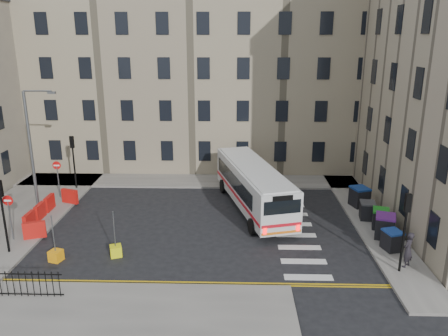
{
  "coord_description": "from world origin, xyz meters",
  "views": [
    {
      "loc": [
        0.35,
        -25.18,
        11.41
      ],
      "look_at": [
        -0.42,
        2.69,
        3.0
      ],
      "focal_mm": 35.0,
      "sensor_mm": 36.0,
      "label": 1
    }
  ],
  "objects_px": {
    "wheelie_bin_a": "(392,240)",
    "bollard_chevron": "(116,251)",
    "wheelie_bin_b": "(385,226)",
    "wheelie_bin_d": "(367,210)",
    "bus": "(253,185)",
    "wheelie_bin_c": "(380,219)",
    "wheelie_bin_e": "(359,197)",
    "bollard_yellow": "(56,256)",
    "streetlamp": "(31,150)",
    "pedestrian": "(408,250)"
  },
  "relations": [
    {
      "from": "wheelie_bin_d",
      "to": "bus",
      "type": "bearing_deg",
      "value": 173.32
    },
    {
      "from": "pedestrian",
      "to": "bollard_yellow",
      "type": "bearing_deg",
      "value": -45.69
    },
    {
      "from": "wheelie_bin_a",
      "to": "wheelie_bin_e",
      "type": "xyz_separation_m",
      "value": [
        -0.05,
        6.49,
        0.11
      ]
    },
    {
      "from": "wheelie_bin_a",
      "to": "wheelie_bin_b",
      "type": "height_order",
      "value": "wheelie_bin_b"
    },
    {
      "from": "wheelie_bin_d",
      "to": "wheelie_bin_e",
      "type": "bearing_deg",
      "value": 95.55
    },
    {
      "from": "wheelie_bin_c",
      "to": "bollard_yellow",
      "type": "distance_m",
      "value": 18.87
    },
    {
      "from": "bus",
      "to": "wheelie_bin_d",
      "type": "bearing_deg",
      "value": -29.82
    },
    {
      "from": "streetlamp",
      "to": "pedestrian",
      "type": "height_order",
      "value": "streetlamp"
    },
    {
      "from": "wheelie_bin_b",
      "to": "pedestrian",
      "type": "height_order",
      "value": "pedestrian"
    },
    {
      "from": "wheelie_bin_b",
      "to": "bollard_chevron",
      "type": "distance_m",
      "value": 15.36
    },
    {
      "from": "wheelie_bin_a",
      "to": "bollard_chevron",
      "type": "bearing_deg",
      "value": 167.08
    },
    {
      "from": "wheelie_bin_e",
      "to": "bollard_yellow",
      "type": "bearing_deg",
      "value": -173.4
    },
    {
      "from": "wheelie_bin_a",
      "to": "wheelie_bin_b",
      "type": "bearing_deg",
      "value": 70.35
    },
    {
      "from": "pedestrian",
      "to": "wheelie_bin_e",
      "type": "bearing_deg",
      "value": -133.39
    },
    {
      "from": "wheelie_bin_c",
      "to": "wheelie_bin_a",
      "type": "bearing_deg",
      "value": -78.73
    },
    {
      "from": "streetlamp",
      "to": "wheelie_bin_b",
      "type": "distance_m",
      "value": 22.63
    },
    {
      "from": "streetlamp",
      "to": "wheelie_bin_e",
      "type": "bearing_deg",
      "value": 3.39
    },
    {
      "from": "bus",
      "to": "bollard_yellow",
      "type": "relative_size",
      "value": 18.8
    },
    {
      "from": "streetlamp",
      "to": "bus",
      "type": "height_order",
      "value": "streetlamp"
    },
    {
      "from": "bus",
      "to": "wheelie_bin_d",
      "type": "height_order",
      "value": "bus"
    },
    {
      "from": "bus",
      "to": "bollard_yellow",
      "type": "distance_m",
      "value": 13.21
    },
    {
      "from": "wheelie_bin_a",
      "to": "pedestrian",
      "type": "distance_m",
      "value": 1.89
    },
    {
      "from": "wheelie_bin_c",
      "to": "pedestrian",
      "type": "relative_size",
      "value": 0.7
    },
    {
      "from": "wheelie_bin_a",
      "to": "wheelie_bin_d",
      "type": "distance_m",
      "value": 4.24
    },
    {
      "from": "streetlamp",
      "to": "pedestrian",
      "type": "relative_size",
      "value": 4.32
    },
    {
      "from": "streetlamp",
      "to": "bollard_chevron",
      "type": "height_order",
      "value": "streetlamp"
    },
    {
      "from": "bollard_chevron",
      "to": "bus",
      "type": "bearing_deg",
      "value": 42.58
    },
    {
      "from": "wheelie_bin_a",
      "to": "wheelie_bin_d",
      "type": "xyz_separation_m",
      "value": [
        -0.15,
        4.24,
        0.02
      ]
    },
    {
      "from": "wheelie_bin_e",
      "to": "pedestrian",
      "type": "distance_m",
      "value": 8.34
    },
    {
      "from": "bollard_yellow",
      "to": "wheelie_bin_e",
      "type": "bearing_deg",
      "value": 23.84
    },
    {
      "from": "wheelie_bin_b",
      "to": "bollard_yellow",
      "type": "xyz_separation_m",
      "value": [
        -18.19,
        -3.05,
        -0.54
      ]
    },
    {
      "from": "wheelie_bin_b",
      "to": "bollard_yellow",
      "type": "distance_m",
      "value": 18.45
    },
    {
      "from": "wheelie_bin_b",
      "to": "bus",
      "type": "bearing_deg",
      "value": 166.95
    },
    {
      "from": "wheelie_bin_a",
      "to": "bollard_chevron",
      "type": "xyz_separation_m",
      "value": [
        -15.06,
        -0.88,
        -0.42
      ]
    },
    {
      "from": "bus",
      "to": "wheelie_bin_c",
      "type": "bearing_deg",
      "value": -38.32
    },
    {
      "from": "streetlamp",
      "to": "bollard_chevron",
      "type": "distance_m",
      "value": 10.04
    },
    {
      "from": "streetlamp",
      "to": "wheelie_bin_c",
      "type": "relative_size",
      "value": 6.15
    },
    {
      "from": "wheelie_bin_a",
      "to": "pedestrian",
      "type": "relative_size",
      "value": 0.65
    },
    {
      "from": "bus",
      "to": "wheelie_bin_d",
      "type": "xyz_separation_m",
      "value": [
        7.26,
        -1.91,
        -1.0
      ]
    },
    {
      "from": "wheelie_bin_a",
      "to": "wheelie_bin_c",
      "type": "bearing_deg",
      "value": 68.71
    },
    {
      "from": "streetlamp",
      "to": "bollard_yellow",
      "type": "distance_m",
      "value": 8.71
    },
    {
      "from": "wheelie_bin_d",
      "to": "wheelie_bin_e",
      "type": "distance_m",
      "value": 2.25
    },
    {
      "from": "wheelie_bin_a",
      "to": "bollard_chevron",
      "type": "height_order",
      "value": "wheelie_bin_a"
    },
    {
      "from": "wheelie_bin_c",
      "to": "bollard_yellow",
      "type": "bearing_deg",
      "value": -150.36
    },
    {
      "from": "wheelie_bin_a",
      "to": "wheelie_bin_e",
      "type": "bearing_deg",
      "value": 74.22
    },
    {
      "from": "bollard_yellow",
      "to": "bollard_chevron",
      "type": "height_order",
      "value": "same"
    },
    {
      "from": "wheelie_bin_b",
      "to": "wheelie_bin_d",
      "type": "distance_m",
      "value": 2.69
    },
    {
      "from": "wheelie_bin_b",
      "to": "wheelie_bin_c",
      "type": "xyz_separation_m",
      "value": [
        0.16,
        1.3,
        -0.08
      ]
    },
    {
      "from": "streetlamp",
      "to": "wheelie_bin_b",
      "type": "bearing_deg",
      "value": -9.33
    },
    {
      "from": "bus",
      "to": "wheelie_bin_c",
      "type": "height_order",
      "value": "bus"
    }
  ]
}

